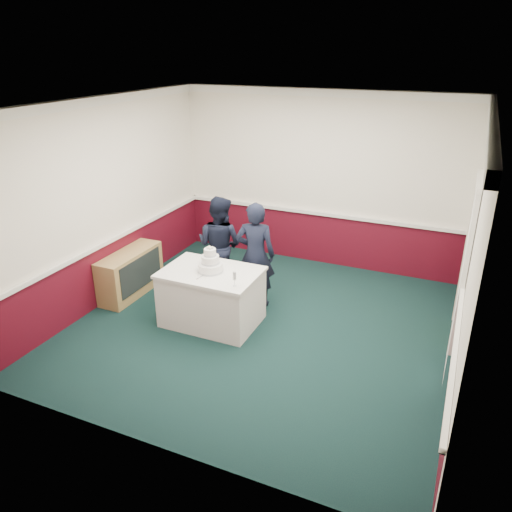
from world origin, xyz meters
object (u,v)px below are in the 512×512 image
at_px(wedding_cake, 210,264).
at_px(cake_knife, 201,276).
at_px(champagne_flute, 235,276).
at_px(person_woman, 255,255).
at_px(cake_table, 212,297).
at_px(person_man, 220,245).
at_px(sideboard, 131,273).

bearing_deg(wedding_cake, cake_knife, -98.53).
relative_size(champagne_flute, person_woman, 0.13).
bearing_deg(cake_table, champagne_flute, -29.25).
relative_size(cake_table, person_woman, 0.83).
relative_size(cake_table, wedding_cake, 3.63).
height_order(wedding_cake, cake_knife, wedding_cake).
relative_size(person_man, person_woman, 0.98).
xyz_separation_m(cake_table, wedding_cake, (-0.00, 0.00, 0.50)).
xyz_separation_m(sideboard, wedding_cake, (1.58, -0.27, 0.55)).
height_order(cake_knife, person_man, person_man).
distance_m(cake_knife, person_woman, 1.02).
bearing_deg(sideboard, person_woman, 14.00).
relative_size(cake_table, person_man, 0.84).
xyz_separation_m(wedding_cake, cake_knife, (-0.03, -0.20, -0.11)).
distance_m(cake_knife, person_man, 1.16).
bearing_deg(sideboard, cake_knife, -16.84).
xyz_separation_m(cake_table, person_man, (-0.34, 0.91, 0.38)).
height_order(cake_knife, champagne_flute, champagne_flute).
bearing_deg(person_man, cake_knife, 110.62).
xyz_separation_m(champagne_flute, person_woman, (-0.16, 1.03, -0.13)).
relative_size(champagne_flute, person_man, 0.13).
bearing_deg(wedding_cake, sideboard, 170.34).
relative_size(cake_table, cake_knife, 6.00).
bearing_deg(cake_table, wedding_cake, 90.00).
bearing_deg(cake_table, person_woman, 65.64).
height_order(sideboard, cake_knife, cake_knife).
bearing_deg(person_woman, champagne_flute, 85.26).
height_order(wedding_cake, person_man, person_man).
bearing_deg(champagne_flute, cake_table, 150.75).
distance_m(champagne_flute, person_woman, 1.05).
height_order(cake_table, person_woman, person_woman).
bearing_deg(sideboard, person_man, 27.47).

